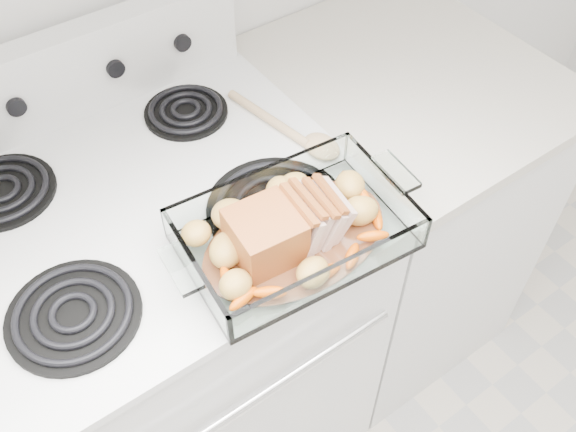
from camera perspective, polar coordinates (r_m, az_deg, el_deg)
electric_range at (r=1.54m, az=-10.23°, el=-10.00°), size 0.78×0.70×1.12m
counter_right at (r=1.78m, az=8.80°, el=0.46°), size 0.58×0.68×0.93m
baking_dish at (r=1.07m, az=0.62°, el=-1.68°), size 0.37×0.24×0.07m
pork_roast at (r=1.03m, az=-0.64°, el=-1.32°), size 0.20×0.11×0.09m
roast_vegetables at (r=1.08m, az=-0.67°, el=-0.25°), size 0.36×0.19×0.04m
wooden_spoon at (r=1.26m, az=0.87°, el=7.35°), size 0.10×0.27×0.02m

